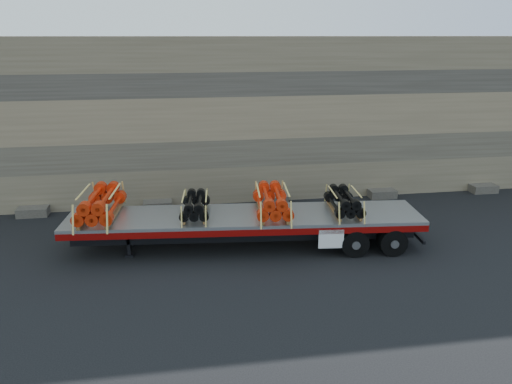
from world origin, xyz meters
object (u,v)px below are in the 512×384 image
bundle_front (100,205)px  bundle_midfront (195,206)px  trailer (245,231)px  bundle_midrear (272,202)px  bundle_rear (344,202)px

bundle_front → bundle_midfront: size_ratio=1.34×
trailer → bundle_midfront: bundle_midfront is taller
bundle_front → bundle_midrear: size_ratio=1.07×
bundle_midfront → bundle_midrear: (2.60, -0.25, 0.09)m
bundle_midfront → trailer: bearing=-0.0°
bundle_midfront → bundle_front: bearing=-180.0°
trailer → bundle_midrear: (0.94, -0.09, 1.02)m
bundle_front → bundle_rear: 8.23m
bundle_rear → trailer: bearing=-180.0°
bundle_midfront → bundle_midrear: bearing=-0.0°
bundle_midfront → bundle_rear: (5.07, -0.48, 0.02)m
trailer → bundle_midfront: 1.91m
trailer → bundle_rear: bundle_rear is taller
trailer → bundle_rear: (3.40, -0.33, 0.96)m
bundle_front → bundle_midfront: 3.14m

